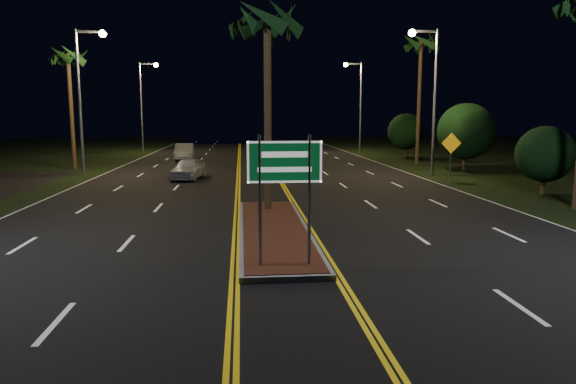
{
  "coord_description": "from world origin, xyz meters",
  "views": [
    {
      "loc": [
        -1.03,
        -9.38,
        3.81
      ],
      "look_at": [
        0.12,
        3.27,
        1.9
      ],
      "focal_mm": 32.0,
      "sensor_mm": 36.0,
      "label": 1
    }
  ],
  "objects": [
    {
      "name": "ground",
      "position": [
        0.0,
        0.0,
        0.0
      ],
      "size": [
        120.0,
        120.0,
        0.0
      ],
      "primitive_type": "plane",
      "color": "black",
      "rests_on": "ground"
    },
    {
      "name": "median_island",
      "position": [
        0.0,
        7.0,
        0.08
      ],
      "size": [
        2.25,
        10.25,
        0.17
      ],
      "color": "gray",
      "rests_on": "ground"
    },
    {
      "name": "highway_sign",
      "position": [
        0.0,
        2.8,
        2.4
      ],
      "size": [
        1.8,
        0.08,
        3.2
      ],
      "color": "gray",
      "rests_on": "ground"
    },
    {
      "name": "streetlight_left_mid",
      "position": [
        -10.61,
        24.0,
        5.66
      ],
      "size": [
        1.91,
        0.44,
        9.0
      ],
      "color": "gray",
      "rests_on": "ground"
    },
    {
      "name": "streetlight_left_far",
      "position": [
        -10.61,
        44.0,
        5.66
      ],
      "size": [
        1.91,
        0.44,
        9.0
      ],
      "color": "gray",
      "rests_on": "ground"
    },
    {
      "name": "streetlight_right_mid",
      "position": [
        10.61,
        22.0,
        5.66
      ],
      "size": [
        1.91,
        0.44,
        9.0
      ],
      "color": "gray",
      "rests_on": "ground"
    },
    {
      "name": "streetlight_right_far",
      "position": [
        10.61,
        42.0,
        5.66
      ],
      "size": [
        1.91,
        0.44,
        9.0
      ],
      "color": "gray",
      "rests_on": "ground"
    },
    {
      "name": "palm_median",
      "position": [
        0.0,
        10.5,
        7.28
      ],
      "size": [
        2.4,
        2.4,
        8.3
      ],
      "color": "#382819",
      "rests_on": "ground"
    },
    {
      "name": "palm_left_far",
      "position": [
        -12.8,
        28.0,
        7.75
      ],
      "size": [
        2.4,
        2.4,
        8.8
      ],
      "color": "#382819",
      "rests_on": "ground"
    },
    {
      "name": "palm_right_far",
      "position": [
        12.8,
        30.0,
        9.14
      ],
      "size": [
        2.4,
        2.4,
        10.3
      ],
      "color": "#382819",
      "rests_on": "ground"
    },
    {
      "name": "shrub_near",
      "position": [
        13.5,
        14.0,
        1.95
      ],
      "size": [
        2.7,
        2.7,
        3.3
      ],
      "color": "#382819",
      "rests_on": "ground"
    },
    {
      "name": "shrub_mid",
      "position": [
        14.0,
        24.0,
        2.73
      ],
      "size": [
        3.78,
        3.78,
        4.62
      ],
      "color": "#382819",
      "rests_on": "ground"
    },
    {
      "name": "shrub_far",
      "position": [
        13.8,
        36.0,
        2.34
      ],
      "size": [
        3.24,
        3.24,
        3.96
      ],
      "color": "#382819",
      "rests_on": "ground"
    },
    {
      "name": "car_near",
      "position": [
        -4.21,
        21.68,
        0.74
      ],
      "size": [
        2.59,
        4.68,
        1.48
      ],
      "primitive_type": "imported",
      "rotation": [
        0.0,
        0.0,
        -0.16
      ],
      "color": "#B9B7BE",
      "rests_on": "ground"
    },
    {
      "name": "car_far",
      "position": [
        -5.87,
        35.07,
        0.82
      ],
      "size": [
        2.37,
        5.04,
        1.65
      ],
      "primitive_type": "imported",
      "rotation": [
        0.0,
        0.0,
        0.05
      ],
      "color": "#9B9FA4",
      "rests_on": "ground"
    },
    {
      "name": "warning_sign",
      "position": [
        10.93,
        19.0,
        1.85
      ],
      "size": [
        1.18,
        0.09,
        2.81
      ],
      "rotation": [
        0.0,
        0.0,
        0.04
      ],
      "color": "gray",
      "rests_on": "ground"
    }
  ]
}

